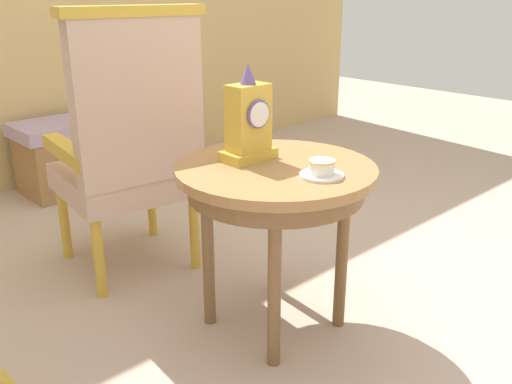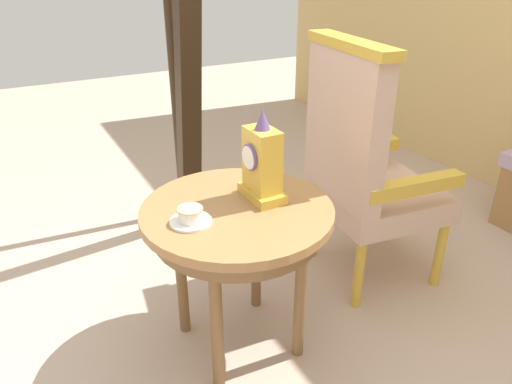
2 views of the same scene
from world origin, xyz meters
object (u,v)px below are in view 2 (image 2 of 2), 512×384
Objects in this scene: teacup_left at (190,216)px; mantel_clock at (262,164)px; harp at (185,105)px; side_table at (237,226)px; armchair at (364,164)px.

teacup_left is 0.32m from mantel_clock.
harp is (-1.03, 0.39, 0.06)m from teacup_left.
side_table is 1.04m from harp.
mantel_clock is 0.63m from armchair.
armchair is at bearing 30.58° from harp.
mantel_clock is (-0.02, 0.11, 0.21)m from side_table.
armchair is at bearing 101.80° from side_table.
mantel_clock reaches higher than teacup_left.
side_table is at bearing -78.63° from mantel_clock.
armchair is 0.64× the size of harp.
harp reaches higher than teacup_left.
side_table is 0.39× the size of harp.
teacup_left is 0.08× the size of harp.
side_table is 0.21m from teacup_left.
mantel_clock reaches higher than side_table.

